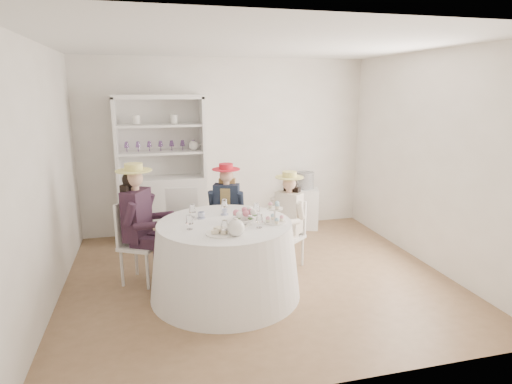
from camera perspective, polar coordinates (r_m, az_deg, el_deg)
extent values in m
plane|color=brown|center=(5.29, 0.27, -11.38)|extent=(4.50, 4.50, 0.00)
plane|color=white|center=(4.82, 0.31, 19.17)|extent=(4.50, 4.50, 0.00)
plane|color=silver|center=(6.81, -3.95, 6.10)|extent=(4.50, 0.00, 4.50)
plane|color=silver|center=(3.03, 9.80, -3.52)|extent=(4.50, 0.00, 4.50)
plane|color=silver|center=(4.84, -26.48, 1.65)|extent=(0.00, 4.50, 4.50)
plane|color=silver|center=(5.85, 22.21, 3.90)|extent=(0.00, 4.50, 4.50)
cone|color=white|center=(4.77, -4.12, -8.95)|extent=(1.65, 1.65, 0.81)
cylinder|color=white|center=(4.62, -4.20, -4.17)|extent=(1.45, 1.45, 0.02)
cube|color=silver|center=(6.62, -12.19, -2.09)|extent=(1.36, 0.91, 0.96)
cube|color=silver|center=(6.64, -12.72, 7.26)|extent=(1.20, 0.51, 1.17)
cube|color=silver|center=(6.39, -12.93, 12.27)|extent=(1.36, 0.91, 0.06)
cube|color=silver|center=(6.44, -18.17, 6.74)|extent=(0.21, 0.46, 1.17)
cube|color=silver|center=(6.47, -7.16, 7.33)|extent=(0.21, 0.46, 1.17)
cube|color=silver|center=(6.45, -12.56, 5.20)|extent=(1.26, 0.83, 0.03)
cube|color=silver|center=(6.41, -12.74, 8.67)|extent=(1.26, 0.83, 0.03)
sphere|color=white|center=(6.47, -8.35, 6.16)|extent=(0.15, 0.15, 0.15)
cube|color=silver|center=(7.08, 6.50, -2.13)|extent=(0.53, 0.53, 0.65)
cylinder|color=black|center=(6.97, 6.60, 1.54)|extent=(0.31, 0.31, 0.27)
cube|color=silver|center=(5.20, -15.16, -6.91)|extent=(0.55, 0.55, 0.04)
cylinder|color=silver|center=(5.08, -14.27, -10.17)|extent=(0.04, 0.04, 0.44)
cylinder|color=silver|center=(5.34, -12.63, -8.87)|extent=(0.04, 0.04, 0.44)
cylinder|color=silver|center=(5.23, -17.44, -9.66)|extent=(0.04, 0.04, 0.44)
cylinder|color=silver|center=(5.49, -15.68, -8.43)|extent=(0.04, 0.04, 0.44)
cube|color=silver|center=(5.20, -17.10, -3.86)|extent=(0.21, 0.35, 0.50)
cube|color=black|center=(5.09, -15.62, -2.93)|extent=(0.35, 0.42, 0.59)
cube|color=black|center=(5.04, -14.50, -6.54)|extent=(0.36, 0.28, 0.12)
cylinder|color=black|center=(5.09, -12.88, -9.92)|extent=(0.10, 0.10, 0.46)
cylinder|color=black|center=(4.88, -16.46, -2.84)|extent=(0.20, 0.16, 0.28)
cube|color=black|center=(5.19, -13.55, -5.89)|extent=(0.36, 0.28, 0.12)
cylinder|color=black|center=(5.24, -11.98, -9.18)|extent=(0.10, 0.10, 0.46)
cylinder|color=black|center=(5.23, -14.16, -1.61)|extent=(0.20, 0.16, 0.28)
cylinder|color=#D8A889|center=(5.01, -15.84, 0.50)|extent=(0.09, 0.09, 0.08)
sphere|color=#D8A889|center=(4.99, -15.92, 1.74)|extent=(0.19, 0.19, 0.19)
sphere|color=black|center=(5.02, -16.36, 1.59)|extent=(0.19, 0.19, 0.19)
cube|color=black|center=(5.09, -16.53, -1.01)|extent=(0.19, 0.25, 0.38)
cylinder|color=#DDD26B|center=(4.97, -15.99, 2.76)|extent=(0.40, 0.40, 0.01)
cylinder|color=#DDD26B|center=(4.97, -16.02, 3.22)|extent=(0.20, 0.20, 0.08)
cube|color=silver|center=(5.76, -3.92, -4.88)|extent=(0.47, 0.47, 0.04)
cylinder|color=silver|center=(5.72, -5.59, -7.29)|extent=(0.03, 0.03, 0.40)
cylinder|color=silver|center=(5.67, -2.66, -7.42)|extent=(0.03, 0.03, 0.40)
cylinder|color=silver|center=(5.99, -5.04, -6.30)|extent=(0.03, 0.03, 0.40)
cylinder|color=silver|center=(5.94, -2.25, -6.42)|extent=(0.03, 0.03, 0.40)
cube|color=silver|center=(5.84, -3.69, -2.08)|extent=(0.34, 0.14, 0.46)
cube|color=#1C2539|center=(5.67, -3.94, -1.58)|extent=(0.37, 0.28, 0.53)
cube|color=tan|center=(5.67, -3.94, -1.58)|extent=(0.19, 0.23, 0.46)
cube|color=#1C2539|center=(5.64, -4.94, -4.50)|extent=(0.22, 0.33, 0.11)
cylinder|color=#1C2539|center=(5.62, -5.13, -7.56)|extent=(0.09, 0.09, 0.42)
cylinder|color=#1C2539|center=(5.66, -5.91, -1.00)|extent=(0.13, 0.18, 0.25)
cube|color=#1C2539|center=(5.62, -3.29, -4.56)|extent=(0.22, 0.33, 0.11)
cylinder|color=#1C2539|center=(5.59, -3.46, -7.64)|extent=(0.09, 0.09, 0.42)
cylinder|color=#1C2539|center=(5.59, -2.10, -1.10)|extent=(0.13, 0.18, 0.25)
cylinder|color=#D8A889|center=(5.61, -3.99, 1.22)|extent=(0.08, 0.08, 0.07)
sphere|color=#D8A889|center=(5.59, -4.01, 2.22)|extent=(0.17, 0.17, 0.17)
sphere|color=tan|center=(5.63, -3.93, 2.17)|extent=(0.17, 0.17, 0.17)
cube|color=tan|center=(5.71, -3.85, 0.12)|extent=(0.23, 0.14, 0.35)
cylinder|color=red|center=(5.57, -4.02, 3.05)|extent=(0.37, 0.37, 0.01)
cylinder|color=red|center=(5.56, -4.03, 3.42)|extent=(0.18, 0.18, 0.07)
cube|color=silver|center=(5.48, 4.23, -6.03)|extent=(0.50, 0.50, 0.04)
cylinder|color=silver|center=(5.51, 2.15, -8.14)|extent=(0.03, 0.03, 0.39)
cylinder|color=silver|center=(5.37, 4.70, -8.77)|extent=(0.03, 0.03, 0.39)
cylinder|color=silver|center=(5.73, 3.72, -7.28)|extent=(0.03, 0.03, 0.39)
cylinder|color=silver|center=(5.60, 6.20, -7.85)|extent=(0.03, 0.03, 0.39)
cube|color=silver|center=(5.53, 5.13, -3.25)|extent=(0.24, 0.27, 0.44)
cube|color=beige|center=(5.39, 4.39, -2.70)|extent=(0.34, 0.36, 0.51)
cube|color=beige|center=(5.41, 2.93, -5.47)|extent=(0.30, 0.28, 0.11)
cylinder|color=beige|center=(5.40, 2.18, -8.48)|extent=(0.09, 0.09, 0.41)
cylinder|color=beige|center=(5.44, 2.56, -1.86)|extent=(0.17, 0.16, 0.24)
cube|color=beige|center=(5.33, 4.38, -5.79)|extent=(0.30, 0.28, 0.11)
cylinder|color=beige|center=(5.32, 3.63, -8.84)|extent=(0.09, 0.09, 0.41)
cylinder|color=beige|center=(5.26, 5.90, -2.46)|extent=(0.17, 0.16, 0.24)
cylinder|color=#D8A889|center=(5.32, 4.44, 0.12)|extent=(0.08, 0.08, 0.07)
sphere|color=#D8A889|center=(5.30, 4.46, 1.14)|extent=(0.17, 0.17, 0.17)
sphere|color=black|center=(5.34, 4.68, 1.08)|extent=(0.17, 0.17, 0.17)
cube|color=black|center=(5.41, 4.81, -1.01)|extent=(0.19, 0.21, 0.34)
cylinder|color=#DDD26B|center=(5.28, 4.48, 1.99)|extent=(0.35, 0.35, 0.01)
cylinder|color=#DDD26B|center=(5.28, 4.48, 2.36)|extent=(0.18, 0.18, 0.07)
cube|color=silver|center=(5.77, -9.71, -4.33)|extent=(0.46, 0.46, 0.04)
cylinder|color=silver|center=(6.01, -7.98, -5.99)|extent=(0.04, 0.04, 0.46)
cylinder|color=silver|center=(6.02, -11.22, -6.10)|extent=(0.04, 0.04, 0.46)
cylinder|color=silver|center=(5.69, -7.91, -7.11)|extent=(0.04, 0.04, 0.46)
cylinder|color=silver|center=(5.70, -11.34, -7.23)|extent=(0.04, 0.04, 0.46)
cube|color=silver|center=(5.51, -9.84, -2.11)|extent=(0.40, 0.07, 0.53)
imported|color=white|center=(4.78, -7.31, -3.14)|extent=(0.08, 0.08, 0.06)
imported|color=white|center=(4.88, -4.21, -2.72)|extent=(0.07, 0.07, 0.06)
imported|color=white|center=(4.76, -1.38, -3.11)|extent=(0.10, 0.10, 0.06)
imported|color=white|center=(4.56, -1.65, -3.94)|extent=(0.26, 0.26, 0.05)
sphere|color=#D26981|center=(4.66, -0.77, -2.69)|extent=(0.07, 0.07, 0.07)
sphere|color=white|center=(4.70, -1.10, -2.56)|extent=(0.07, 0.07, 0.07)
sphere|color=#D26981|center=(4.70, -1.66, -2.54)|extent=(0.07, 0.07, 0.07)
sphere|color=white|center=(4.68, -2.13, -2.63)|extent=(0.07, 0.07, 0.07)
sphere|color=#D26981|center=(4.64, -2.24, -2.79)|extent=(0.07, 0.07, 0.07)
sphere|color=white|center=(4.60, -1.91, -2.92)|extent=(0.07, 0.07, 0.07)
sphere|color=#D26981|center=(4.59, -1.33, -2.95)|extent=(0.07, 0.07, 0.07)
sphere|color=white|center=(4.62, -0.86, -2.85)|extent=(0.07, 0.07, 0.07)
sphere|color=white|center=(4.19, -2.67, -4.80)|extent=(0.17, 0.17, 0.17)
cylinder|color=white|center=(4.21, -1.26, -4.57)|extent=(0.10, 0.03, 0.08)
cylinder|color=white|center=(4.16, -2.69, -3.67)|extent=(0.04, 0.04, 0.02)
cylinder|color=white|center=(4.26, -4.80, -5.51)|extent=(0.29, 0.29, 0.01)
cube|color=beige|center=(4.22, -5.50, -5.32)|extent=(0.07, 0.04, 0.03)
cube|color=beige|center=(4.25, -4.81, -5.02)|extent=(0.08, 0.06, 0.03)
cube|color=beige|center=(4.28, -4.11, -5.02)|extent=(0.08, 0.07, 0.03)
cube|color=beige|center=(4.29, -5.20, -4.85)|extent=(0.08, 0.08, 0.03)
cube|color=beige|center=(4.22, -4.25, -5.33)|extent=(0.07, 0.08, 0.03)
cylinder|color=white|center=(4.61, 2.51, -4.01)|extent=(0.23, 0.23, 0.01)
cylinder|color=white|center=(4.58, 2.52, -3.15)|extent=(0.02, 0.02, 0.16)
cylinder|color=white|center=(4.56, 2.53, -2.21)|extent=(0.18, 0.18, 0.01)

